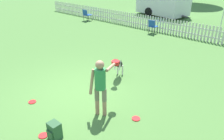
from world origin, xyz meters
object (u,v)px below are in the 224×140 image
Objects in this scene: frisbee_near_handler at (32,102)px; frisbee_near_dog at (136,119)px; handler_person at (101,81)px; frisbee_midfield at (43,136)px; backpack_on_grass at (54,131)px; folding_chair_blue_left at (153,25)px; equipment_trailer at (163,0)px; folding_chair_center at (87,14)px; leaping_dog at (118,64)px.

frisbee_near_handler is 3.07m from frisbee_near_dog.
frisbee_midfield is (-0.42, -1.55, -0.97)m from handler_person.
folding_chair_blue_left is (-3.08, 9.06, 0.28)m from backpack_on_grass.
folding_chair_blue_left is 5.67m from equipment_trailer.
handler_person is 1.88m from frisbee_midfield.
folding_chair_center is at bearing 132.68° from frisbee_midfield.
handler_person is at bearing 114.34° from folding_chair_blue_left.
frisbee_near_dog is at bearing 113.61° from leaping_dog.
backpack_on_grass is 0.52× the size of folding_chair_blue_left.
folding_chair_center reaches higher than folding_chair_blue_left.
frisbee_near_handler and frisbee_near_dog have the same top height.
leaping_dog is at bearing 72.50° from frisbee_near_handler.
folding_chair_center is at bearing 134.08° from backpack_on_grass.
backpack_on_grass is (0.85, -3.28, -0.35)m from leaping_dog.
frisbee_near_handler is at bearing 158.70° from frisbee_midfield.
backpack_on_grass is at bearing -118.69° from frisbee_near_dog.
folding_chair_blue_left is 5.45m from folding_chair_center.
folding_chair_center is (-7.66, 5.51, -0.07)m from leaping_dog.
folding_chair_center is at bearing 143.70° from frisbee_near_dog.
leaping_dog reaches higher than backpack_on_grass.
frisbee_near_dog is 13.97m from equipment_trailer.
frisbee_near_handler is at bearing -65.08° from equipment_trailer.
handler_person is 2.18m from leaping_dog.
equipment_trailer reaches higher than frisbee_near_handler.
leaping_dog is at bearing 149.75° from folding_chair_center.
folding_chair_blue_left is at bearing 106.96° from frisbee_midfield.
frisbee_near_dog is 0.52× the size of backpack_on_grass.
folding_chair_center is (-9.51, 6.98, 0.48)m from frisbee_near_dog.
handler_person is 13.93m from equipment_trailer.
handler_person is 7.21× the size of frisbee_midfield.
equipment_trailer is (-5.11, 14.33, 1.25)m from frisbee_midfield.
frisbee_midfield is 0.36m from backpack_on_grass.
handler_person reaches higher than frisbee_near_dog.
folding_chair_center reaches higher than backpack_on_grass.
leaping_dog is 2.42m from frisbee_near_dog.
frisbee_midfield is at bearing -60.22° from equipment_trailer.
leaping_dog reaches higher than frisbee_near_dog.
frisbee_near_handler is at bearing 179.25° from handler_person.
equipment_trailer reaches higher than handler_person.
frisbee_near_handler is at bearing 100.20° from folding_chair_blue_left.
frisbee_near_handler is at bearing 134.43° from folding_chair_center.
frisbee_near_handler is 1.00× the size of frisbee_midfield.
frisbee_near_handler is 8.75m from folding_chair_blue_left.
handler_person is 2.35m from frisbee_near_handler.
backpack_on_grass is at bearing -59.08° from equipment_trailer.
leaping_dog is 6.19m from folding_chair_blue_left.
frisbee_midfield is 0.04× the size of equipment_trailer.
folding_chair_blue_left is (-2.81, 9.21, 0.47)m from frisbee_midfield.
handler_person is at bearing 27.05° from frisbee_near_handler.
equipment_trailer is (-5.54, 12.78, 0.28)m from handler_person.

